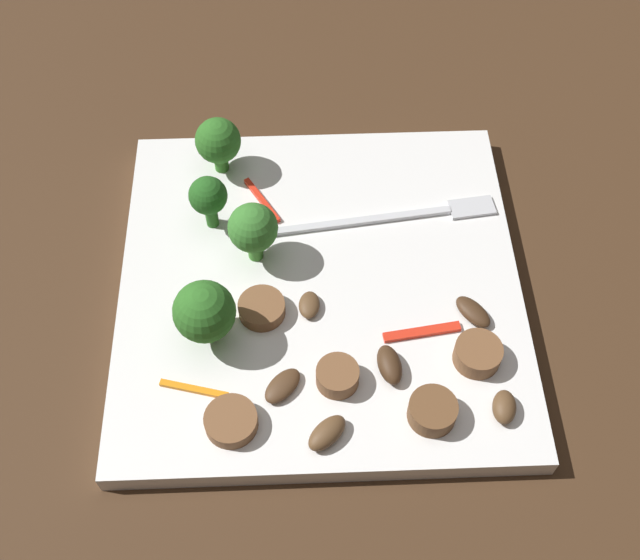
# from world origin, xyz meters

# --- Properties ---
(ground_plane) EXTENTS (1.40, 1.40, 0.00)m
(ground_plane) POSITION_xyz_m (0.00, 0.00, 0.00)
(ground_plane) COLOR #422B19
(plate) EXTENTS (0.29, 0.29, 0.02)m
(plate) POSITION_xyz_m (0.00, 0.00, 0.01)
(plate) COLOR white
(plate) RESTS_ON ground_plane
(fork) EXTENTS (0.18, 0.03, 0.00)m
(fork) POSITION_xyz_m (0.06, 0.06, 0.02)
(fork) COLOR silver
(fork) RESTS_ON plate
(broccoli_floret_0) EXTENTS (0.04, 0.04, 0.05)m
(broccoli_floret_0) POSITION_xyz_m (-0.08, 0.11, 0.05)
(broccoli_floret_0) COLOR #347525
(broccoli_floret_0) RESTS_ON plate
(broccoli_floret_1) EXTENTS (0.03, 0.03, 0.05)m
(broccoli_floret_1) POSITION_xyz_m (-0.08, 0.06, 0.05)
(broccoli_floret_1) COLOR #296420
(broccoli_floret_1) RESTS_ON plate
(broccoli_floret_2) EXTENTS (0.04, 0.04, 0.05)m
(broccoli_floret_2) POSITION_xyz_m (-0.08, -0.04, 0.05)
(broccoli_floret_2) COLOR #347525
(broccoli_floret_2) RESTS_ON plate
(broccoli_floret_3) EXTENTS (0.04, 0.04, 0.05)m
(broccoli_floret_3) POSITION_xyz_m (-0.05, 0.02, 0.05)
(broccoli_floret_3) COLOR #408630
(broccoli_floret_3) RESTS_ON plate
(sausage_slice_0) EXTENTS (0.04, 0.04, 0.02)m
(sausage_slice_0) POSITION_xyz_m (0.07, -0.11, 0.03)
(sausage_slice_0) COLOR brown
(sausage_slice_0) RESTS_ON plate
(sausage_slice_1) EXTENTS (0.05, 0.05, 0.01)m
(sausage_slice_1) POSITION_xyz_m (-0.06, -0.11, 0.02)
(sausage_slice_1) COLOR brown
(sausage_slice_1) RESTS_ON plate
(sausage_slice_2) EXTENTS (0.04, 0.04, 0.01)m
(sausage_slice_2) POSITION_xyz_m (-0.04, -0.03, 0.02)
(sausage_slice_2) COLOR brown
(sausage_slice_2) RESTS_ON plate
(sausage_slice_3) EXTENTS (0.03, 0.03, 0.01)m
(sausage_slice_3) POSITION_xyz_m (0.01, -0.08, 0.03)
(sausage_slice_3) COLOR brown
(sausage_slice_3) RESTS_ON plate
(sausage_slice_4) EXTENTS (0.03, 0.03, 0.02)m
(sausage_slice_4) POSITION_xyz_m (0.10, -0.07, 0.03)
(sausage_slice_4) COLOR brown
(sausage_slice_4) RESTS_ON plate
(mushroom_0) EXTENTS (0.03, 0.03, 0.01)m
(mushroom_0) POSITION_xyz_m (0.11, -0.03, 0.02)
(mushroom_0) COLOR #422B19
(mushroom_0) RESTS_ON plate
(mushroom_1) EXTENTS (0.02, 0.02, 0.01)m
(mushroom_1) POSITION_xyz_m (-0.01, -0.02, 0.02)
(mushroom_1) COLOR brown
(mushroom_1) RESTS_ON plate
(mushroom_2) EXTENTS (0.03, 0.03, 0.01)m
(mushroom_2) POSITION_xyz_m (-0.03, -0.09, 0.02)
(mushroom_2) COLOR #4C331E
(mushroom_2) RESTS_ON plate
(mushroom_3) EXTENTS (0.03, 0.03, 0.01)m
(mushroom_3) POSITION_xyz_m (0.00, -0.12, 0.02)
(mushroom_3) COLOR brown
(mushroom_3) RESTS_ON plate
(mushroom_4) EXTENTS (0.02, 0.03, 0.01)m
(mushroom_4) POSITION_xyz_m (0.12, -0.11, 0.02)
(mushroom_4) COLOR brown
(mushroom_4) RESTS_ON plate
(mushroom_5) EXTENTS (0.02, 0.03, 0.01)m
(mushroom_5) POSITION_xyz_m (0.04, -0.07, 0.02)
(mushroom_5) COLOR #422B19
(mushroom_5) RESTS_ON plate
(pepper_strip_0) EXTENTS (0.05, 0.02, 0.00)m
(pepper_strip_0) POSITION_xyz_m (-0.09, -0.09, 0.02)
(pepper_strip_0) COLOR orange
(pepper_strip_0) RESTS_ON plate
(pepper_strip_1) EXTENTS (0.03, 0.04, 0.00)m
(pepper_strip_1) POSITION_xyz_m (-0.04, 0.08, 0.02)
(pepper_strip_1) COLOR red
(pepper_strip_1) RESTS_ON plate
(pepper_strip_2) EXTENTS (0.06, 0.01, 0.00)m
(pepper_strip_2) POSITION_xyz_m (0.07, -0.05, 0.02)
(pepper_strip_2) COLOR red
(pepper_strip_2) RESTS_ON plate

